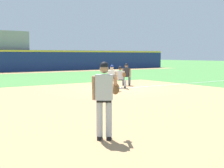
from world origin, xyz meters
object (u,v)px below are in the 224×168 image
at_px(first_base_bag, 119,88).
at_px(baserunner, 112,77).
at_px(umpire, 126,73).
at_px(baseball, 112,94).
at_px(pitcher, 105,96).
at_px(first_baseman, 120,76).

relative_size(first_base_bag, baserunner, 0.26).
height_order(first_base_bag, baserunner, baserunner).
bearing_deg(first_base_bag, umpire, 40.64).
xyz_separation_m(baseball, baserunner, (1.05, 1.52, 0.76)).
distance_m(baseball, pitcher, 8.34).
distance_m(baseball, baserunner, 2.00).
xyz_separation_m(baseball, pitcher, (-4.84, -6.72, 1.02)).
distance_m(baserunner, umpire, 3.21).
bearing_deg(umpire, baserunner, -142.02).
relative_size(baseball, umpire, 0.05).
bearing_deg(baserunner, first_base_bag, 33.33).
xyz_separation_m(first_baseman, umpire, (1.27, 1.07, 0.06)).
xyz_separation_m(first_base_bag, first_baseman, (0.28, 0.26, 0.69)).
height_order(baseball, baserunner, baserunner).
bearing_deg(pitcher, umpire, 50.50).
bearing_deg(first_base_bag, first_baseman, 43.29).
height_order(first_baseman, umpire, umpire).
bearing_deg(baserunner, umpire, 37.98).
relative_size(baseball, first_baseman, 0.06).
height_order(pitcher, baserunner, pitcher).
bearing_deg(first_baseman, baseball, -133.59).
xyz_separation_m(first_base_bag, baseball, (-2.03, -2.16, -0.01)).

